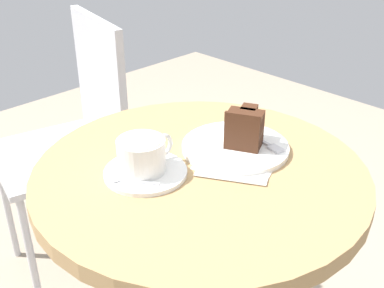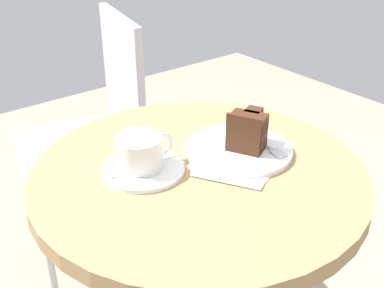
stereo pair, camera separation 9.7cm
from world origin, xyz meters
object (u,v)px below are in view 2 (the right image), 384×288
at_px(fork, 267,146).
at_px(cake_slice, 248,131).
at_px(coffee_cup, 140,151).
at_px(napkin, 238,163).
at_px(cake_plate, 237,149).
at_px(cafe_chair, 100,124).
at_px(teaspoon, 124,177).
at_px(saucer, 143,169).

bearing_deg(fork, cake_slice, -118.98).
distance_m(cake_slice, fork, 0.06).
xyz_separation_m(coffee_cup, napkin, (0.17, -0.10, -0.04)).
height_order(fork, napkin, fork).
bearing_deg(fork, cake_plate, -122.71).
xyz_separation_m(coffee_cup, cafe_chair, (0.22, 0.62, -0.24)).
xyz_separation_m(coffee_cup, teaspoon, (-0.05, -0.02, -0.03)).
height_order(fork, cafe_chair, cafe_chair).
bearing_deg(teaspoon, saucer, -114.12).
distance_m(coffee_cup, cake_plate, 0.22).
height_order(coffee_cup, cake_plate, coffee_cup).
bearing_deg(coffee_cup, cake_plate, -16.76).
relative_size(saucer, cafe_chair, 0.18).
distance_m(saucer, coffee_cup, 0.04).
xyz_separation_m(saucer, cafe_chair, (0.22, 0.62, -0.20)).
relative_size(cake_slice, cafe_chair, 0.11).
bearing_deg(coffee_cup, cafe_chair, 70.19).
bearing_deg(fork, teaspoon, -97.57).
height_order(coffee_cup, cafe_chair, cafe_chair).
bearing_deg(napkin, saucer, 150.35).
relative_size(cake_plate, cake_slice, 2.39).
bearing_deg(coffee_cup, saucer, -73.01).
height_order(coffee_cup, fork, coffee_cup).
xyz_separation_m(saucer, fork, (0.25, -0.10, 0.01)).
relative_size(saucer, coffee_cup, 1.29).
distance_m(teaspoon, napkin, 0.23).
distance_m(fork, cafe_chair, 0.75).
height_order(saucer, cafe_chair, cafe_chair).
xyz_separation_m(cake_plate, cake_slice, (0.01, -0.02, 0.04)).
distance_m(teaspoon, cake_plate, 0.26).
height_order(cake_slice, fork, cake_slice).
distance_m(cake_slice, cafe_chair, 0.74).
xyz_separation_m(coffee_cup, cake_slice, (0.22, -0.08, 0.01)).
xyz_separation_m(cake_plate, napkin, (-0.04, -0.04, -0.00)).
distance_m(saucer, teaspoon, 0.05).
height_order(teaspoon, cake_slice, cake_slice).
bearing_deg(cake_slice, teaspoon, 167.03).
bearing_deg(coffee_cup, fork, -22.37).
bearing_deg(napkin, cake_plate, 48.00).
relative_size(saucer, fork, 1.16).
bearing_deg(cake_plate, fork, -41.47).
height_order(saucer, napkin, saucer).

